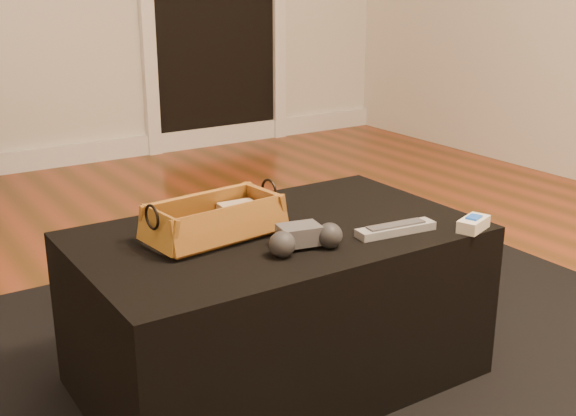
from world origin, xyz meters
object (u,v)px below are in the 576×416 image
ottoman (277,305)px  game_controller (304,238)px  tv_remote (212,232)px  cream_gadget (473,224)px  wicker_basket (215,222)px  silver_remote (396,229)px

ottoman → game_controller: size_ratio=5.22×
tv_remote → cream_gadget: (0.59, -0.29, -0.00)m
tv_remote → cream_gadget: cream_gadget is taller
ottoman → tv_remote: tv_remote is taller
wicker_basket → game_controller: bearing=-54.7°
tv_remote → wicker_basket: 0.03m
silver_remote → game_controller: bearing=173.4°
game_controller → tv_remote: bearing=130.6°
wicker_basket → game_controller: (0.13, -0.19, -0.01)m
cream_gadget → silver_remote: bearing=154.0°
ottoman → cream_gadget: size_ratio=9.15×
tv_remote → ottoman: bearing=-19.8°
silver_remote → ottoman: bearing=142.4°
tv_remote → wicker_basket: (0.02, 0.01, 0.02)m
wicker_basket → cream_gadget: 0.65m
tv_remote → cream_gadget: size_ratio=1.64×
wicker_basket → cream_gadget: (0.57, -0.31, -0.02)m
game_controller → cream_gadget: game_controller is taller
tv_remote → game_controller: bearing=-61.7°
wicker_basket → tv_remote: bearing=-136.9°
ottoman → game_controller: (-0.02, -0.15, 0.24)m
game_controller → silver_remote: size_ratio=0.88×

